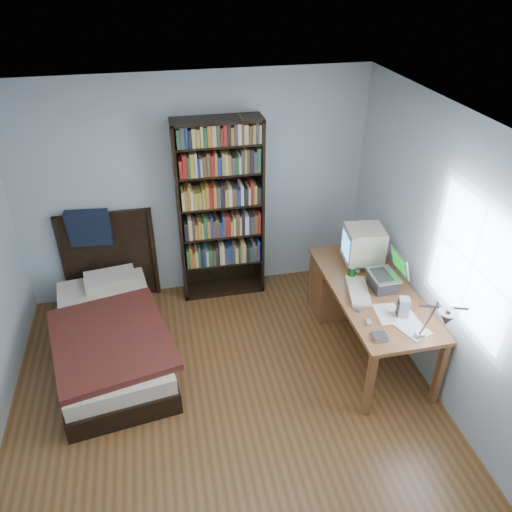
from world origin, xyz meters
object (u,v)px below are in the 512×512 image
Objects in this scene: desk at (351,287)px; keyboard at (358,291)px; speaker at (403,307)px; laptop at (385,279)px; soda_can at (352,273)px; crt_monitor at (362,245)px; bookshelf at (221,212)px; desk_lamp at (443,319)px; bed at (111,329)px.

desk is 3.62× the size of keyboard.
keyboard is 2.54× the size of speaker.
desk is at bearing 102.09° from laptop.
soda_can reaches higher than keyboard.
crt_monitor reaches higher than soda_can.
soda_can is at bearing 97.75° from keyboard.
keyboard is 1.75m from bookshelf.
speaker reaches higher than soda_can.
bookshelf is at bearing 135.75° from soda_can.
crt_monitor reaches higher than keyboard.
soda_can is at bearing 94.59° from desk_lamp.
desk_lamp is at bearing -83.48° from speaker.
bookshelf is (-1.12, 1.09, 0.24)m from soda_can.
desk is 0.65m from laptop.
bed is (-2.35, 0.53, -0.49)m from keyboard.
desk_lamp is at bearing -85.41° from soda_can.
desk_lamp reaches higher than desk.
laptop is 0.80× the size of keyboard.
laptop is at bearing -42.76° from soda_can.
desk is at bearing 124.25° from crt_monitor.
soda_can is at bearing -44.25° from bookshelf.
speaker is at bearing -52.30° from bookshelf.
keyboard reaches higher than desk.
speaker is 0.09× the size of bed.
soda_can is 2.45m from bed.
crt_monitor reaches higher than laptop.
keyboard is (-0.16, -0.50, 0.33)m from desk.
bed reaches higher than speaker.
speaker is at bearing 80.60° from desk_lamp.
bookshelf is (-1.25, 0.82, 0.62)m from desk.
soda_can is (-0.22, 0.65, -0.03)m from speaker.
crt_monitor reaches higher than speaker.
speaker is 2.20m from bookshelf.
soda_can is (-0.24, 0.22, -0.04)m from laptop.
bookshelf reaches higher than soda_can.
bed is (-2.48, 1.63, -1.01)m from desk_lamp.
crt_monitor is 1.58m from desk_lamp.
laptop is at bearing 83.24° from desk_lamp.
soda_can is (-0.18, -0.21, -0.18)m from crt_monitor.
speaker is (0.25, -0.41, 0.08)m from keyboard.
bookshelf reaches higher than desk.
keyboard is (-0.26, -0.02, -0.09)m from laptop.
bookshelf is at bearing 32.47° from bed.
desk is 9.20× the size of speaker.
bed is at bearing 179.44° from desk.
crt_monitor is 0.87m from speaker.
crt_monitor is 0.45m from laptop.
desk is at bearing 88.99° from desk_lamp.
keyboard is 0.23× the size of bookshelf.
speaker is 0.68m from soda_can.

